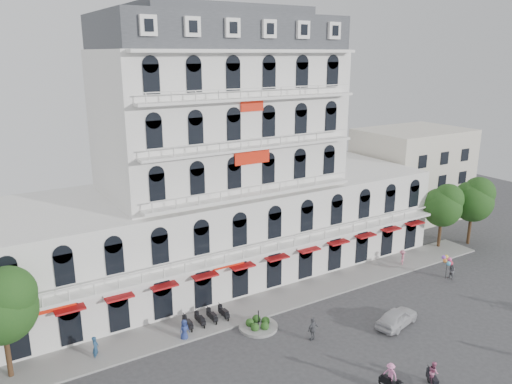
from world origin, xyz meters
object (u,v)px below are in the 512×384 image
Objects in this scene: parked_car at (397,317)px; rider_southwest at (433,375)px; balloon_vendor at (450,267)px; rider_center at (390,376)px.

rider_southwest is (-3.93, -6.87, 0.23)m from parked_car.
rider_southwest is 18.22m from balloon_vendor.
rider_center is at bearing -152.83° from balloon_vendor.
rider_southwest is at bearing 51.70° from rider_center.
balloon_vendor reaches higher than parked_car.
balloon_vendor is (17.63, 9.05, 0.22)m from rider_center.
rider_southwest is at bearing 136.87° from parked_car.
rider_center is at bearing 91.89° from rider_southwest.
balloon_vendor is at bearing 105.38° from rider_center.
parked_car is at bearing 118.36° from rider_center.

